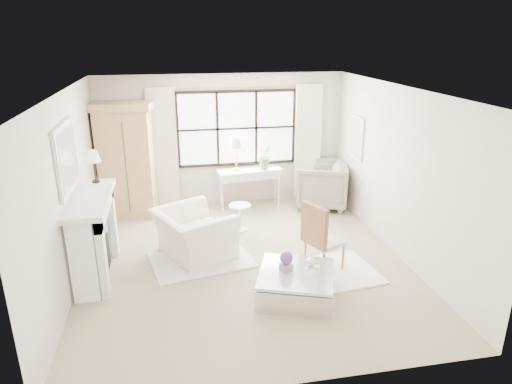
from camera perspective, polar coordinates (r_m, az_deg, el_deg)
floor at (r=7.38m, az=-1.41°, el=-8.68°), size 5.50×5.50×0.00m
ceiling at (r=6.56m, az=-1.60°, el=12.61°), size 5.50×5.50×0.00m
wall_back at (r=9.48m, az=-4.21°, el=6.41°), size 5.00×0.00×5.00m
wall_front at (r=4.37m, az=4.44°, el=-9.75°), size 5.00×0.00×5.00m
wall_left at (r=6.93m, az=-22.36°, el=0.03°), size 0.00×5.50×5.50m
wall_right at (r=7.64m, az=17.36°, el=2.36°), size 0.00×5.50×5.50m
window_pane at (r=9.44m, az=-2.41°, el=7.95°), size 2.40×0.02×1.50m
window_frame at (r=9.43m, az=-2.40°, el=7.94°), size 2.50×0.04×1.50m
curtain_rod at (r=9.25m, az=-2.43°, el=13.17°), size 3.30×0.04×0.04m
curtain_left at (r=9.35m, az=-11.47°, el=5.17°), size 0.55×0.10×2.47m
curtain_right at (r=9.77m, az=6.47°, el=6.05°), size 0.55×0.10×2.47m
fireplace at (r=7.13m, az=-19.86°, el=-5.18°), size 0.58×1.66×1.26m
mirror_frame at (r=6.79m, az=-22.64°, el=3.95°), size 0.05×1.15×0.95m
mirror_glass at (r=6.78m, az=-22.39°, el=3.97°), size 0.02×1.00×0.80m
art_frame at (r=9.06m, az=12.39°, el=6.70°), size 0.04×0.62×0.82m
art_canvas at (r=9.05m, az=12.27°, el=6.70°), size 0.01×0.52×0.72m
mantel_lamp at (r=7.41m, az=-19.69°, el=4.05°), size 0.22×0.22×0.51m
armoire at (r=9.19m, az=-15.84°, el=3.94°), size 1.21×0.85×2.24m
console_table at (r=9.51m, az=-0.82°, el=0.55°), size 1.35×0.63×0.80m
console_lamp at (r=9.20m, az=-2.51°, el=6.09°), size 0.28×0.28×0.69m
orchid_plant at (r=9.38m, az=1.16°, el=4.54°), size 0.38×0.37×0.54m
side_table at (r=8.34m, az=-2.03°, el=-2.74°), size 0.40×0.40×0.51m
rug_left at (r=7.44m, az=-6.86°, el=-8.46°), size 1.74×1.39×0.03m
rug_right at (r=7.11m, az=8.77°, el=-9.96°), size 1.62×1.30×0.03m
club_armchair at (r=7.47m, az=-7.77°, el=-5.22°), size 1.44×1.51×0.77m
wingback_chair at (r=9.57m, az=8.08°, el=0.94°), size 1.31×1.29×0.95m
french_chair at (r=7.10m, az=8.37°, el=-7.29°), size 0.64×0.64×1.08m
coffee_table at (r=6.43m, az=5.01°, el=-11.48°), size 1.28×1.28×0.38m
planter_box at (r=6.33m, az=3.78°, el=-9.37°), size 0.18×0.18×0.11m
planter_flowers at (r=6.26m, az=3.81°, el=-8.22°), size 0.18×0.18×0.18m
pillar_candle at (r=6.29m, az=7.58°, el=-9.62°), size 0.09×0.09×0.12m
coffee_vase at (r=6.48m, az=6.96°, el=-8.43°), size 0.20×0.20×0.17m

